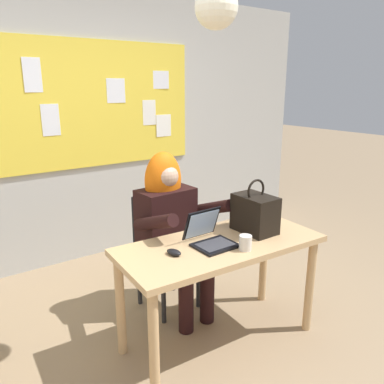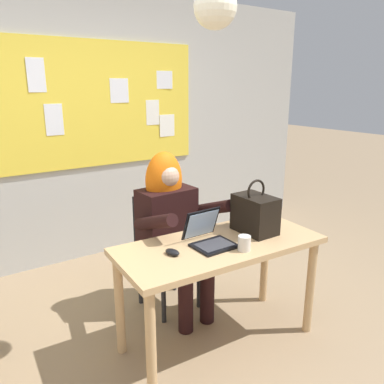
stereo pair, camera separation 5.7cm
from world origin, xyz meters
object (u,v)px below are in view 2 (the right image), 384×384
object	(u,v)px
chair_at_desk	(163,244)
laptop	(209,237)
computer_mouse	(172,252)
handbag	(255,214)
desk_main	(220,257)
person_costumed	(172,221)
coffee_mug	(244,243)

from	to	relation	value
chair_at_desk	laptop	world-z (taller)	laptop
chair_at_desk	computer_mouse	bearing A→B (deg)	-28.92
chair_at_desk	handbag	distance (m)	0.83
desk_main	computer_mouse	size ratio (longest dim) A/B	13.44
desk_main	laptop	bearing A→B (deg)	162.68
desk_main	laptop	world-z (taller)	laptop
person_costumed	computer_mouse	size ratio (longest dim) A/B	12.11
person_costumed	laptop	bearing A→B (deg)	-6.19
handbag	coffee_mug	distance (m)	0.34
laptop	desk_main	bearing A→B (deg)	-18.00
desk_main	chair_at_desk	distance (m)	0.68
desk_main	laptop	xyz separation A→B (m)	(-0.07, 0.02, 0.16)
computer_mouse	handbag	xyz separation A→B (m)	(0.67, -0.00, 0.12)
chair_at_desk	computer_mouse	distance (m)	0.76
chair_at_desk	coffee_mug	distance (m)	0.89
laptop	handbag	xyz separation A→B (m)	(0.39, -0.01, 0.09)
chair_at_desk	desk_main	bearing A→B (deg)	0.76
laptop	computer_mouse	bearing A→B (deg)	-179.14
chair_at_desk	laptop	bearing A→B (deg)	-5.61
chair_at_desk	computer_mouse	xyz separation A→B (m)	(-0.30, -0.65, 0.25)
chair_at_desk	laptop	xyz separation A→B (m)	(-0.02, -0.64, 0.28)
person_costumed	computer_mouse	bearing A→B (deg)	-34.02
chair_at_desk	handbag	xyz separation A→B (m)	(0.37, -0.65, 0.37)
desk_main	person_costumed	xyz separation A→B (m)	(-0.05, 0.53, 0.11)
desk_main	handbag	size ratio (longest dim) A/B	3.70
handbag	chair_at_desk	bearing A→B (deg)	119.76
laptop	coffee_mug	size ratio (longest dim) A/B	3.11
chair_at_desk	person_costumed	size ratio (longest dim) A/B	0.72
person_costumed	handbag	size ratio (longest dim) A/B	3.33
chair_at_desk	computer_mouse	world-z (taller)	chair_at_desk
person_costumed	chair_at_desk	bearing A→B (deg)	-178.98
chair_at_desk	handbag	size ratio (longest dim) A/B	2.41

